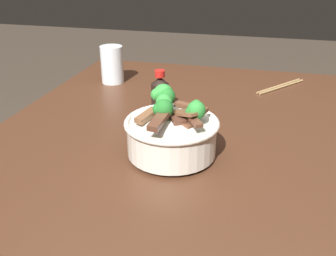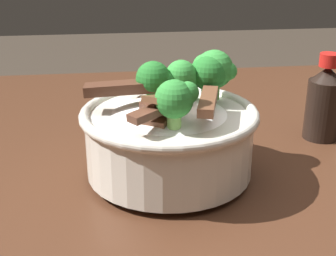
% 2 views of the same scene
% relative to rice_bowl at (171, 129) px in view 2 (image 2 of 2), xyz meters
% --- Properties ---
extents(dining_table, '(1.26, 0.98, 0.78)m').
position_rel_rice_bowl_xyz_m(dining_table, '(0.09, -0.01, -0.17)').
color(dining_table, '#472819').
rests_on(dining_table, ground).
extents(rice_bowl, '(0.21, 0.21, 0.14)m').
position_rel_rice_bowl_xyz_m(rice_bowl, '(0.00, 0.00, 0.00)').
color(rice_bowl, silver).
rests_on(rice_bowl, dining_table).
extents(soy_sauce_bottle, '(0.05, 0.05, 0.12)m').
position_rel_rice_bowl_xyz_m(soy_sauce_bottle, '(0.23, 0.09, -0.01)').
color(soy_sauce_bottle, black).
rests_on(soy_sauce_bottle, dining_table).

